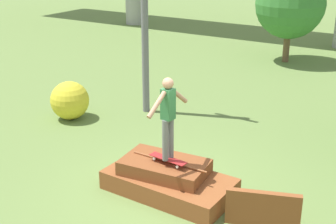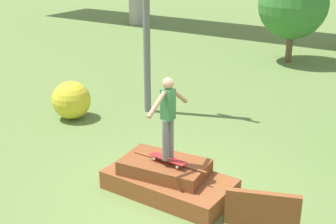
# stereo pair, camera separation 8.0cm
# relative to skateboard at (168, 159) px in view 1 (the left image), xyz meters

# --- Properties ---
(ground_plane) EXTENTS (80.00, 80.00, 0.00)m
(ground_plane) POSITION_rel_skateboard_xyz_m (-0.02, 0.07, -0.79)
(ground_plane) COLOR olive
(scrap_pile) EXTENTS (2.62, 1.39, 0.72)m
(scrap_pile) POSITION_rel_skateboard_xyz_m (-0.05, 0.08, -0.50)
(scrap_pile) COLOR brown
(scrap_pile) RESTS_ON ground_plane
(scrap_plank_loose) EXTENTS (1.29, 0.57, 0.69)m
(scrap_plank_loose) POSITION_rel_skateboard_xyz_m (2.02, -0.04, -0.45)
(scrap_plank_loose) COLOR brown
(scrap_plank_loose) RESTS_ON ground_plane
(skateboard) EXTENTS (0.84, 0.27, 0.09)m
(skateboard) POSITION_rel_skateboard_xyz_m (0.00, 0.00, 0.00)
(skateboard) COLOR maroon
(skateboard) RESTS_ON scrap_pile
(skater) EXTENTS (0.24, 1.20, 1.66)m
(skater) POSITION_rel_skateboard_xyz_m (0.00, -0.00, 0.98)
(skater) COLOR slate
(skater) RESTS_ON skateboard
(tree_behind_right) EXTENTS (2.80, 2.80, 3.78)m
(tree_behind_right) POSITION_rel_skateboard_xyz_m (-1.53, 11.72, 1.58)
(tree_behind_right) COLOR brown
(tree_behind_right) RESTS_ON ground_plane
(bush_yellow_flowering) EXTENTS (1.10, 1.10, 1.10)m
(bush_yellow_flowering) POSITION_rel_skateboard_xyz_m (-4.60, 2.11, -0.24)
(bush_yellow_flowering) COLOR gold
(bush_yellow_flowering) RESTS_ON ground_plane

